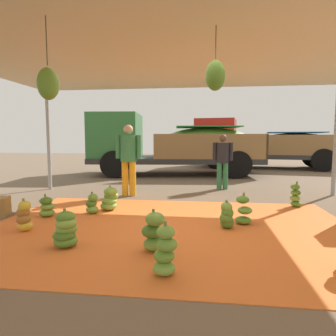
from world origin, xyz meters
The scene contains 17 objects.
ground_plane centered at (0.00, 3.00, 0.00)m, with size 40.00×40.00×0.00m, color brown.
tarp_orange centered at (0.00, 0.00, 0.01)m, with size 5.90×4.18×0.01m, color orange.
tent_canopy centered at (0.00, -0.10, 2.76)m, with size 8.00×7.00×2.85m.
banana_bunch_0 centered at (-1.26, -0.96, 0.23)m, with size 0.44×0.44×0.51m.
banana_bunch_1 centered at (-2.20, -0.41, 0.23)m, with size 0.32×0.33×0.52m.
banana_bunch_2 centered at (-1.57, 0.75, 0.19)m, with size 0.32×0.32×0.42m.
banana_bunch_3 centered at (0.92, 0.10, 0.21)m, with size 0.31×0.32×0.46m.
banana_bunch_4 centered at (-0.07, -0.98, 0.24)m, with size 0.40×0.40×0.55m.
banana_bunch_5 centered at (-1.32, 1.07, 0.23)m, with size 0.44×0.41×0.49m.
banana_bunch_6 centered at (1.21, 0.39, 0.23)m, with size 0.35×0.35×0.53m.
banana_bunch_7 centered at (2.46, 1.83, 0.23)m, with size 0.32×0.30×0.53m.
banana_bunch_8 centered at (0.16, -1.61, 0.25)m, with size 0.34×0.34×0.58m.
banana_bunch_11 centered at (-2.31, 0.45, 0.18)m, with size 0.39×0.39×0.42m.
cargo_truck_main centered at (-0.80, 7.16, 1.23)m, with size 6.77×3.07×2.40m.
cargo_truck_far centered at (3.23, 10.48, 1.19)m, with size 7.07×3.46×2.40m.
worker_0 centered at (-1.33, 2.62, 1.04)m, with size 0.65×0.40×1.78m.
worker_1 centered at (1.06, 3.90, 0.91)m, with size 0.57×0.35×1.55m.
Camera 1 is at (0.55, -4.60, 1.44)m, focal length 31.79 mm.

